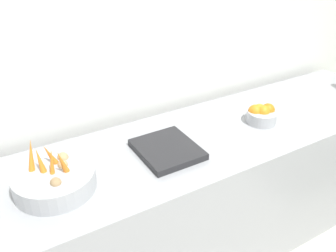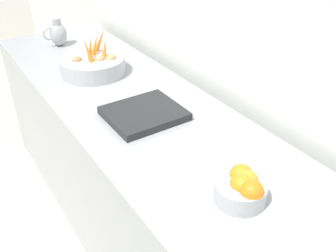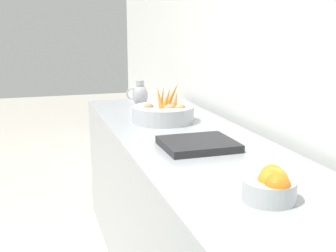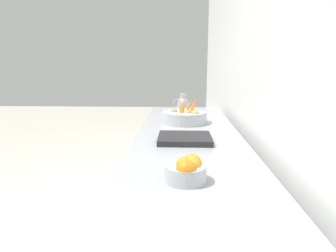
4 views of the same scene
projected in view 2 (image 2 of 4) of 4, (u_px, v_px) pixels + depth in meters
The scene contains 5 objects.
prep_counter at pixel (167, 202), 1.93m from camera, with size 0.73×3.21×0.89m, color #9EA0A5.
vegetable_colander at pixel (93, 65), 2.17m from camera, with size 0.37×0.37×0.23m.
orange_bowl at pixel (243, 188), 1.28m from camera, with size 0.18×0.18×0.11m.
metal_pitcher_short at pixel (58, 33), 2.54m from camera, with size 0.16×0.11×0.19m.
counter_sink_basin at pixel (144, 113), 1.77m from camera, with size 0.34×0.30×0.04m, color #232326.
Camera 2 is at (-0.70, 0.99, 1.80)m, focal length 40.64 mm.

